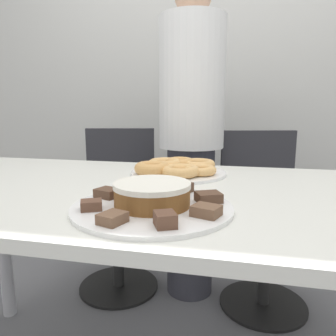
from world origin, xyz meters
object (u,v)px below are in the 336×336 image
(person_standing, at_px, (191,137))
(office_chair_left, at_px, (119,213))
(plate_donuts, at_px, (178,173))
(frosted_cake, at_px, (152,194))
(plate_cake, at_px, (152,208))
(office_chair_right, at_px, (263,224))

(person_standing, height_order, office_chair_left, person_standing)
(plate_donuts, relative_size, frosted_cake, 1.89)
(person_standing, bearing_deg, plate_cake, -86.74)
(person_standing, bearing_deg, frosted_cake, -86.74)
(plate_cake, height_order, plate_donuts, same)
(person_standing, height_order, plate_donuts, person_standing)
(office_chair_right, xyz_separation_m, plate_cake, (-0.32, -0.96, 0.36))
(person_standing, xyz_separation_m, plate_cake, (0.05, -0.96, -0.08))
(plate_cake, distance_m, plate_donuts, 0.41)
(plate_donuts, bearing_deg, office_chair_right, 58.15)
(plate_cake, bearing_deg, frosted_cake, 180.00)
(plate_cake, xyz_separation_m, plate_donuts, (-0.02, 0.41, -0.00))
(frosted_cake, bearing_deg, person_standing, 93.26)
(office_chair_right, distance_m, plate_cake, 1.07)
(person_standing, distance_m, office_chair_right, 0.58)
(office_chair_left, bearing_deg, frosted_cake, -77.35)
(office_chair_right, height_order, plate_donuts, office_chair_right)
(person_standing, relative_size, frosted_cake, 9.11)
(office_chair_left, height_order, frosted_cake, office_chair_left)
(person_standing, bearing_deg, office_chair_left, -179.21)
(office_chair_left, xyz_separation_m, plate_cake, (0.46, -0.96, 0.36))
(office_chair_left, bearing_deg, plate_cake, -77.35)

